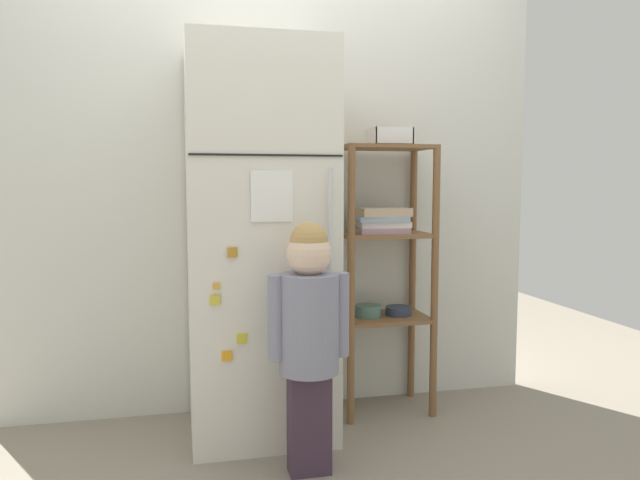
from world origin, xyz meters
The scene contains 6 objects.
ground_plane centered at (0.00, 0.00, 0.00)m, with size 6.00×6.00×0.00m, color gray.
kitchen_wall_back centered at (0.00, 0.34, 1.13)m, with size 2.74×0.03×2.25m, color silver.
refrigerator centered at (-0.12, 0.02, 0.88)m, with size 0.63×0.61×1.75m.
child_standing centered at (0.01, -0.43, 0.60)m, with size 0.32×0.24×1.00m.
pantry_shelf_unit centered at (0.51, 0.14, 0.81)m, with size 0.46×0.33×1.33m.
fruit_bin centered at (0.54, 0.12, 1.37)m, with size 0.19×0.15×0.09m.
Camera 1 is at (-0.47, -2.69, 1.14)m, focal length 34.03 mm.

